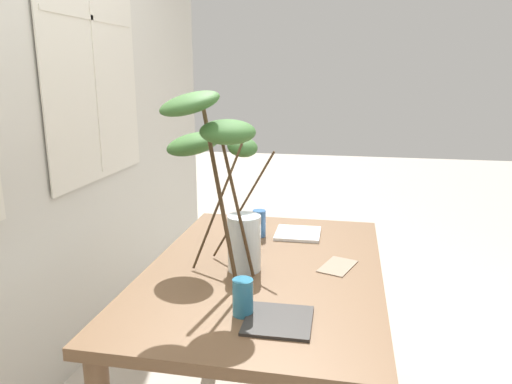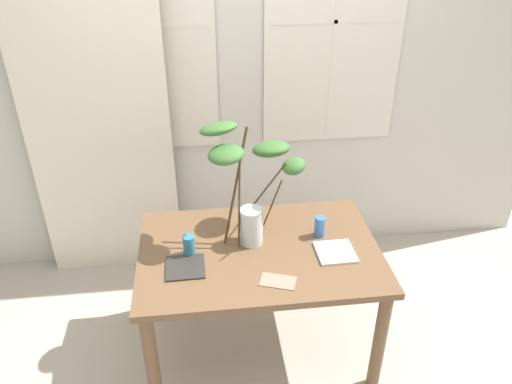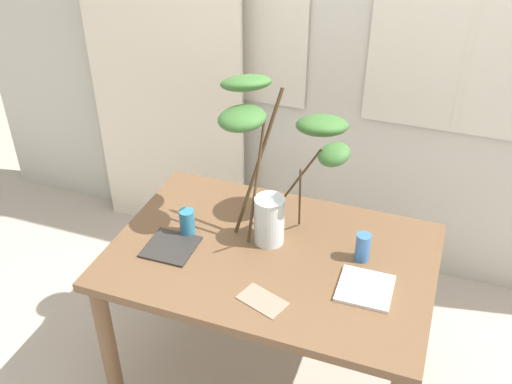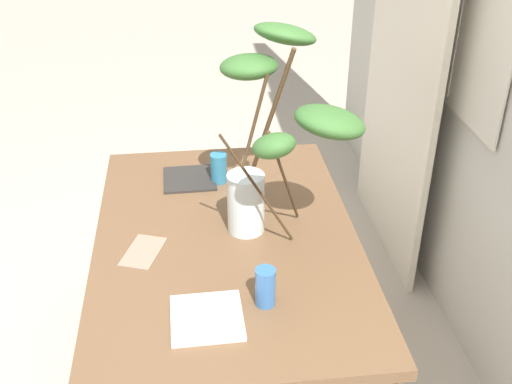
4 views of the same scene
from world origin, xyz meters
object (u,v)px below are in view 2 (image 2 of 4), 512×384
(vase_with_branches, at_px, (250,172))
(drinking_glass_blue_left, at_px, (189,245))
(plate_square_right, at_px, (335,252))
(plate_square_left, at_px, (185,267))
(dining_table, at_px, (259,264))
(drinking_glass_blue_right, at_px, (320,226))

(vase_with_branches, xyz_separation_m, drinking_glass_blue_left, (-0.35, -0.17, -0.34))
(vase_with_branches, bearing_deg, drinking_glass_blue_left, -154.47)
(vase_with_branches, distance_m, drinking_glass_blue_left, 0.51)
(vase_with_branches, height_order, drinking_glass_blue_left, vase_with_branches)
(plate_square_right, bearing_deg, plate_square_left, -178.03)
(vase_with_branches, distance_m, plate_square_left, 0.61)
(dining_table, height_order, plate_square_left, plate_square_left)
(drinking_glass_blue_left, bearing_deg, drinking_glass_blue_right, 6.67)
(drinking_glass_blue_left, distance_m, plate_square_left, 0.13)
(vase_with_branches, bearing_deg, plate_square_left, -142.91)
(plate_square_left, bearing_deg, drinking_glass_blue_left, 78.01)
(drinking_glass_blue_left, bearing_deg, vase_with_branches, 25.53)
(plate_square_left, distance_m, plate_square_right, 0.82)
(dining_table, xyz_separation_m, drinking_glass_blue_left, (-0.38, 0.00, 0.16))
(plate_square_left, bearing_deg, vase_with_branches, 37.09)
(drinking_glass_blue_left, xyz_separation_m, plate_square_right, (0.79, -0.09, -0.05))
(dining_table, bearing_deg, drinking_glass_blue_left, 179.93)
(drinking_glass_blue_right, bearing_deg, plate_square_left, -165.18)
(drinking_glass_blue_left, distance_m, drinking_glass_blue_right, 0.75)
(drinking_glass_blue_left, relative_size, plate_square_right, 0.57)
(vase_with_branches, height_order, drinking_glass_blue_right, vase_with_branches)
(dining_table, height_order, drinking_glass_blue_left, drinking_glass_blue_left)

